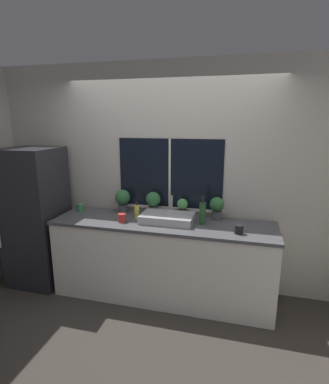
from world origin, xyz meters
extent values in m
plane|color=#38332D|center=(0.00, 0.00, 0.00)|extent=(14.00, 14.00, 0.00)
cube|color=#BCB7AD|center=(0.00, 0.70, 1.35)|extent=(8.00, 0.06, 2.70)
cube|color=black|center=(0.00, 0.67, 1.41)|extent=(1.27, 0.01, 0.83)
cube|color=silver|center=(0.00, 0.66, 1.41)|extent=(0.02, 0.01, 0.83)
cube|color=silver|center=(0.00, 0.66, 0.98)|extent=(1.33, 0.04, 0.03)
cube|color=#BCB7AD|center=(-2.21, 1.50, 1.35)|extent=(0.06, 7.00, 2.70)
cube|color=white|center=(0.00, 0.32, 0.44)|extent=(2.49, 0.63, 0.88)
cube|color=#4C4C51|center=(0.00, 0.32, 0.90)|extent=(2.51, 0.66, 0.03)
cube|color=#232328|center=(-1.62, 0.27, 0.86)|extent=(0.63, 0.62, 1.72)
cube|color=#ADADB2|center=(0.05, 0.34, 0.96)|extent=(0.59, 0.36, 0.09)
cylinder|color=#B7B7BC|center=(0.05, 0.55, 0.93)|extent=(0.04, 0.04, 0.03)
cylinder|color=#B7B7BC|center=(0.05, 0.55, 1.06)|extent=(0.02, 0.02, 0.22)
cylinder|color=#4C4C51|center=(-0.57, 0.56, 0.97)|extent=(0.11, 0.11, 0.09)
sphere|color=#2D6638|center=(-0.57, 0.56, 1.11)|extent=(0.19, 0.19, 0.19)
cylinder|color=#4C4C51|center=(-0.18, 0.56, 0.97)|extent=(0.11, 0.11, 0.10)
sphere|color=#2D6638|center=(-0.18, 0.56, 1.11)|extent=(0.18, 0.18, 0.18)
cylinder|color=#4C4C51|center=(0.18, 0.56, 0.97)|extent=(0.11, 0.11, 0.09)
sphere|color=#478E4C|center=(0.18, 0.56, 1.08)|extent=(0.13, 0.13, 0.13)
cylinder|color=#4C4C51|center=(0.58, 0.56, 0.97)|extent=(0.10, 0.10, 0.10)
sphere|color=#2D6638|center=(0.58, 0.56, 1.10)|extent=(0.17, 0.17, 0.17)
cylinder|color=#DBD14C|center=(-0.32, 0.36, 1.00)|extent=(0.06, 0.06, 0.16)
cylinder|color=black|center=(-0.32, 0.36, 1.10)|extent=(0.03, 0.03, 0.05)
cylinder|color=#235128|center=(0.44, 0.36, 1.04)|extent=(0.07, 0.07, 0.25)
cylinder|color=black|center=(0.44, 0.36, 1.20)|extent=(0.03, 0.03, 0.07)
cylinder|color=black|center=(0.84, 0.18, 0.97)|extent=(0.09, 0.09, 0.09)
cylinder|color=#38844C|center=(-1.11, 0.48, 0.96)|extent=(0.09, 0.09, 0.09)
cylinder|color=#B72D28|center=(-0.44, 0.21, 0.97)|extent=(0.09, 0.09, 0.10)
camera|label=1|loc=(0.83, -2.76, 2.04)|focal=28.00mm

